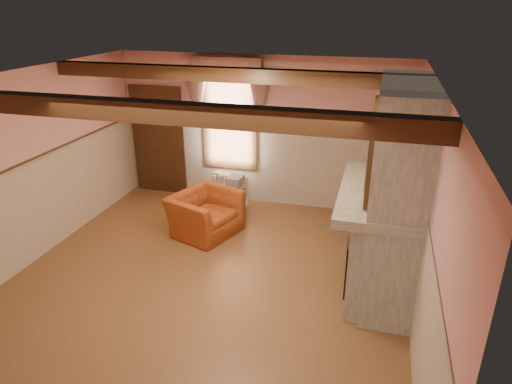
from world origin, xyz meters
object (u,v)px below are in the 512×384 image
(armchair, at_px, (205,214))
(oil_lamp, at_px, (383,171))
(bowl, at_px, (382,186))
(side_table, at_px, (234,200))
(radiator, at_px, (231,189))
(mantel_clock, at_px, (383,166))

(armchair, xyz_separation_m, oil_lamp, (2.79, -0.48, 1.21))
(bowl, bearing_deg, side_table, 147.72)
(radiator, height_order, mantel_clock, mantel_clock)
(armchair, bearing_deg, side_table, 4.30)
(side_table, bearing_deg, radiator, 115.82)
(oil_lamp, bearing_deg, mantel_clock, 90.00)
(bowl, bearing_deg, radiator, 143.62)
(armchair, bearing_deg, radiator, 18.14)
(radiator, bearing_deg, bowl, -19.19)
(armchair, relative_size, mantel_clock, 4.50)
(bowl, relative_size, mantel_clock, 1.39)
(bowl, distance_m, mantel_clock, 0.61)
(armchair, relative_size, side_table, 1.97)
(side_table, height_order, bowl, bowl)
(armchair, xyz_separation_m, bowl, (2.79, -0.76, 1.11))
(bowl, height_order, mantel_clock, mantel_clock)
(side_table, bearing_deg, oil_lamp, -27.52)
(mantel_clock, bearing_deg, side_table, 158.43)
(side_table, xyz_separation_m, bowl, (2.56, -1.62, 1.19))
(radiator, height_order, bowl, bowl)
(side_table, relative_size, oil_lamp, 1.96)
(mantel_clock, xyz_separation_m, oil_lamp, (0.00, -0.32, 0.04))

